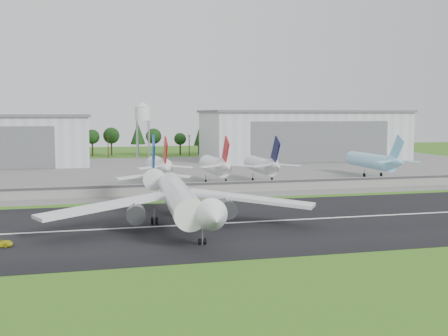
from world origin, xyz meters
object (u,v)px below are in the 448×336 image
object	(u,v)px
parked_jet_red_b	(217,166)
parked_jet_skyblue	(375,161)
parked_jet_red_a	(160,167)
parked_jet_navy	(264,165)
main_airliner	(179,203)

from	to	relation	value
parked_jet_red_b	parked_jet_skyblue	bearing A→B (deg)	4.64
parked_jet_red_a	parked_jet_navy	xyz separation A→B (m)	(35.51, -0.04, -0.25)
main_airliner	parked_jet_red_a	world-z (taller)	main_airliner
parked_jet_red_a	parked_jet_skyblue	distance (m)	80.61
parked_jet_navy	parked_jet_skyblue	xyz separation A→B (m)	(44.94, 5.03, 0.10)
parked_jet_red_a	parked_jet_red_b	distance (m)	19.00
parked_jet_navy	parked_jet_skyblue	world-z (taller)	parked_jet_skyblue
main_airliner	parked_jet_navy	distance (m)	78.44
main_airliner	parked_jet_red_a	size ratio (longest dim) A/B	1.89
parked_jet_red_a	parked_jet_navy	world-z (taller)	parked_jet_red_a
parked_jet_skyblue	main_airliner	bearing A→B (deg)	-140.00
parked_jet_skyblue	parked_jet_red_a	bearing A→B (deg)	-176.46
main_airliner	parked_jet_red_b	distance (m)	71.29
parked_jet_red_a	parked_jet_navy	size ratio (longest dim) A/B	1.00
parked_jet_red_b	parked_jet_navy	bearing A→B (deg)	-0.13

